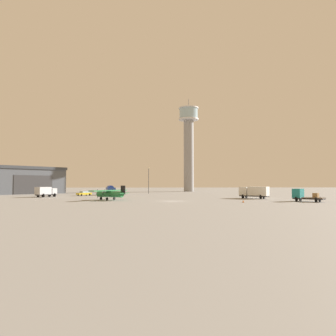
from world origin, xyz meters
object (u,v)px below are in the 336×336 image
truck_box_silver (46,191)px  light_post_west (149,178)px  airplane_green (110,193)px  truck_box_white (254,192)px  control_tower (189,139)px  truck_flatbed_teal (304,195)px  car_yellow (84,193)px  truck_fuel_tanker_blue (110,190)px  traffic_cone_near_left (243,201)px

truck_box_silver → light_post_west: 37.55m
airplane_green → truck_box_white: airplane_green is taller
control_tower → truck_flatbed_teal: (15.23, -78.86, -22.52)m
control_tower → light_post_west: size_ratio=4.51×
airplane_green → car_yellow: size_ratio=2.25×
truck_fuel_tanker_blue → light_post_west: bearing=115.7°
airplane_green → truck_fuel_tanker_blue: (-4.36, 31.12, 0.14)m
truck_flatbed_teal → truck_box_white: truck_box_white is taller
truck_box_white → traffic_cone_near_left: (-7.21, -15.68, -1.39)m
truck_flatbed_teal → truck_box_white: bearing=-19.0°
truck_box_silver → truck_fuel_tanker_blue: size_ratio=0.91×
truck_box_silver → traffic_cone_near_left: 53.95m
truck_fuel_tanker_blue → truck_flatbed_teal: bearing=34.1°
car_yellow → truck_box_white: bearing=109.4°
truck_fuel_tanker_blue → traffic_cone_near_left: truck_fuel_tanker_blue is taller
car_yellow → truck_flatbed_teal: bearing=100.5°
light_post_west → traffic_cone_near_left: light_post_west is taller
car_yellow → light_post_west: (19.05, 16.59, 4.82)m
truck_box_silver → truck_flatbed_teal: (60.50, -23.47, -0.27)m
car_yellow → traffic_cone_near_left: size_ratio=7.52×
truck_flatbed_teal → car_yellow: size_ratio=1.32×
truck_flatbed_teal → light_post_west: size_ratio=0.63×
truck_fuel_tanker_blue → airplane_green: bearing=-7.7°
airplane_green → traffic_cone_near_left: size_ratio=16.91×
truck_fuel_tanker_blue → car_yellow: 9.24m
truck_box_white → car_yellow: truck_box_white is taller
airplane_green → truck_fuel_tanker_blue: 31.43m
truck_box_silver → truck_flatbed_teal: 64.89m
truck_flatbed_teal → control_tower: bearing=-34.0°
car_yellow → truck_fuel_tanker_blue: bearing=172.7°
light_post_west → traffic_cone_near_left: size_ratio=15.77×
car_yellow → control_tower: bearing=-175.9°
control_tower → truck_box_white: (9.00, -66.06, -22.11)m
control_tower → airplane_green: control_tower is taller
control_tower → truck_box_silver: bearing=-129.3°
truck_fuel_tanker_blue → truck_flatbed_teal: 58.88m
truck_box_silver → car_yellow: size_ratio=1.34×
control_tower → truck_flatbed_teal: control_tower is taller
truck_flatbed_teal → light_post_west: 58.86m
car_yellow → traffic_cone_near_left: (38.52, -34.91, -0.45)m
truck_box_white → truck_fuel_tanker_blue: bearing=7.8°
truck_fuel_tanker_blue → control_tower: bearing=128.3°
control_tower → light_post_west: (-17.67, -30.24, -18.23)m
truck_flatbed_teal → truck_box_silver: bearing=23.9°
light_post_west → airplane_green: bearing=-100.4°
control_tower → truck_fuel_tanker_blue: control_tower is taller
truck_box_silver → traffic_cone_near_left: size_ratio=10.07×
control_tower → truck_box_white: size_ratio=6.28×
airplane_green → truck_box_silver: 25.90m
control_tower → airplane_green: bearing=-109.4°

